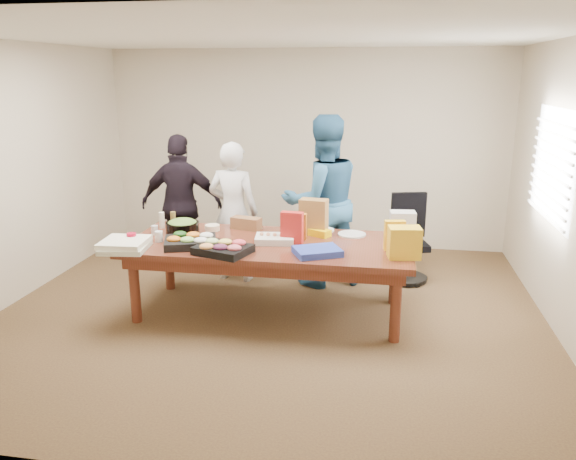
% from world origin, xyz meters
% --- Properties ---
extents(floor, '(5.50, 5.00, 0.02)m').
position_xyz_m(floor, '(0.00, 0.00, -0.01)').
color(floor, '#47301E').
rests_on(floor, ground).
extents(ceiling, '(5.50, 5.00, 0.02)m').
position_xyz_m(ceiling, '(0.00, 0.00, 2.71)').
color(ceiling, white).
rests_on(ceiling, wall_back).
extents(wall_back, '(5.50, 0.04, 2.70)m').
position_xyz_m(wall_back, '(0.00, 2.50, 1.35)').
color(wall_back, beige).
rests_on(wall_back, floor).
extents(wall_front, '(5.50, 0.04, 2.70)m').
position_xyz_m(wall_front, '(0.00, -2.50, 1.35)').
color(wall_front, beige).
rests_on(wall_front, floor).
extents(wall_left, '(0.04, 5.00, 2.70)m').
position_xyz_m(wall_left, '(-2.75, 0.00, 1.35)').
color(wall_left, beige).
rests_on(wall_left, floor).
extents(wall_right, '(0.04, 5.00, 2.70)m').
position_xyz_m(wall_right, '(2.75, 0.00, 1.35)').
color(wall_right, beige).
rests_on(wall_right, floor).
extents(window_panel, '(0.03, 1.40, 1.10)m').
position_xyz_m(window_panel, '(2.72, 0.60, 1.50)').
color(window_panel, white).
rests_on(window_panel, wall_right).
extents(window_blinds, '(0.04, 1.36, 1.00)m').
position_xyz_m(window_blinds, '(2.68, 0.60, 1.50)').
color(window_blinds, beige).
rests_on(window_blinds, wall_right).
extents(conference_table, '(2.80, 1.20, 0.75)m').
position_xyz_m(conference_table, '(0.00, 0.00, 0.38)').
color(conference_table, '#4C1C0F').
rests_on(conference_table, floor).
extents(office_chair, '(0.61, 0.61, 0.98)m').
position_xyz_m(office_chair, '(1.40, 1.15, 0.49)').
color(office_chair, black).
rests_on(office_chair, floor).
extents(person_center, '(0.64, 0.45, 1.63)m').
position_xyz_m(person_center, '(-0.61, 0.89, 0.82)').
color(person_center, silver).
rests_on(person_center, floor).
extents(person_right, '(1.18, 1.09, 1.94)m').
position_xyz_m(person_right, '(0.42, 0.93, 0.97)').
color(person_right, '#295A82').
rests_on(person_right, floor).
extents(person_left, '(1.01, 0.47, 1.68)m').
position_xyz_m(person_left, '(-1.30, 1.07, 0.84)').
color(person_left, black).
rests_on(person_left, floor).
extents(veggie_tray, '(0.59, 0.52, 0.07)m').
position_xyz_m(veggie_tray, '(-0.73, -0.25, 0.79)').
color(veggie_tray, black).
rests_on(veggie_tray, conference_table).
extents(fruit_tray, '(0.57, 0.50, 0.07)m').
position_xyz_m(fruit_tray, '(-0.35, -0.42, 0.79)').
color(fruit_tray, black).
rests_on(fruit_tray, conference_table).
extents(sheet_cake, '(0.41, 0.33, 0.07)m').
position_xyz_m(sheet_cake, '(0.05, 0.00, 0.78)').
color(sheet_cake, silver).
rests_on(sheet_cake, conference_table).
extents(salad_bowl, '(0.38, 0.38, 0.11)m').
position_xyz_m(salad_bowl, '(-0.97, 0.19, 0.81)').
color(salad_bowl, black).
rests_on(salad_bowl, conference_table).
extents(chip_bag_blue, '(0.50, 0.46, 0.06)m').
position_xyz_m(chip_bag_blue, '(0.52, -0.32, 0.78)').
color(chip_bag_blue, '#283DA7').
rests_on(chip_bag_blue, conference_table).
extents(chip_bag_red, '(0.22, 0.11, 0.31)m').
position_xyz_m(chip_bag_red, '(0.23, 0.01, 0.91)').
color(chip_bag_red, red).
rests_on(chip_bag_red, conference_table).
extents(chip_bag_yellow, '(0.20, 0.11, 0.29)m').
position_xyz_m(chip_bag_yellow, '(1.22, -0.05, 0.89)').
color(chip_bag_yellow, yellow).
rests_on(chip_bag_yellow, conference_table).
extents(chip_bag_orange, '(0.17, 0.08, 0.26)m').
position_xyz_m(chip_bag_orange, '(0.26, 0.15, 0.88)').
color(chip_bag_orange, '#BF681C').
rests_on(chip_bag_orange, conference_table).
extents(mayo_jar, '(0.11, 0.11, 0.15)m').
position_xyz_m(mayo_jar, '(0.19, 0.40, 0.83)').
color(mayo_jar, white).
rests_on(mayo_jar, conference_table).
extents(mustard_bottle, '(0.06, 0.06, 0.15)m').
position_xyz_m(mustard_bottle, '(0.22, 0.44, 0.83)').
color(mustard_bottle, '#FEFA29').
rests_on(mustard_bottle, conference_table).
extents(dressing_bottle, '(0.06, 0.06, 0.18)m').
position_xyz_m(dressing_bottle, '(-1.13, 0.35, 0.84)').
color(dressing_bottle, brown).
rests_on(dressing_bottle, conference_table).
extents(ranch_bottle, '(0.07, 0.07, 0.18)m').
position_xyz_m(ranch_bottle, '(-1.25, 0.32, 0.84)').
color(ranch_bottle, silver).
rests_on(ranch_bottle, conference_table).
extents(banana_bunch, '(0.25, 0.22, 0.07)m').
position_xyz_m(banana_bunch, '(0.47, 0.30, 0.79)').
color(banana_bunch, '#F7C700').
rests_on(banana_bunch, conference_table).
extents(bread_loaf, '(0.35, 0.22, 0.13)m').
position_xyz_m(bread_loaf, '(-0.34, 0.44, 0.81)').
color(bread_loaf, brown).
rests_on(bread_loaf, conference_table).
extents(kraft_bag, '(0.30, 0.20, 0.37)m').
position_xyz_m(kraft_bag, '(0.39, 0.38, 0.93)').
color(kraft_bag, olive).
rests_on(kraft_bag, conference_table).
extents(red_cup, '(0.11, 0.11, 0.12)m').
position_xyz_m(red_cup, '(-1.30, -0.33, 0.81)').
color(red_cup, '#AF0B27').
rests_on(red_cup, conference_table).
extents(clear_cup_a, '(0.09, 0.09, 0.11)m').
position_xyz_m(clear_cup_a, '(-1.09, -0.17, 0.80)').
color(clear_cup_a, white).
rests_on(clear_cup_a, conference_table).
extents(clear_cup_b, '(0.09, 0.09, 0.10)m').
position_xyz_m(clear_cup_b, '(-1.23, 0.06, 0.80)').
color(clear_cup_b, silver).
rests_on(clear_cup_b, conference_table).
extents(pizza_box_lower, '(0.46, 0.46, 0.05)m').
position_xyz_m(pizza_box_lower, '(-1.30, -0.48, 0.77)').
color(pizza_box_lower, beige).
rests_on(pizza_box_lower, conference_table).
extents(pizza_box_upper, '(0.44, 0.44, 0.05)m').
position_xyz_m(pizza_box_upper, '(-1.31, -0.47, 0.82)').
color(pizza_box_upper, white).
rests_on(pizza_box_upper, pizza_box_lower).
extents(plate_a, '(0.32, 0.32, 0.02)m').
position_xyz_m(plate_a, '(0.79, 0.39, 0.76)').
color(plate_a, silver).
rests_on(plate_a, conference_table).
extents(plate_b, '(0.26, 0.26, 0.02)m').
position_xyz_m(plate_b, '(0.48, 0.51, 0.76)').
color(plate_b, white).
rests_on(plate_b, conference_table).
extents(dip_bowl_a, '(0.19, 0.19, 0.07)m').
position_xyz_m(dip_bowl_a, '(0.17, 0.33, 0.78)').
color(dip_bowl_a, beige).
rests_on(dip_bowl_a, conference_table).
extents(dip_bowl_b, '(0.16, 0.16, 0.06)m').
position_xyz_m(dip_bowl_b, '(-0.69, 0.32, 0.78)').
color(dip_bowl_b, beige).
rests_on(dip_bowl_b, conference_table).
extents(grocery_bag_white, '(0.27, 0.20, 0.27)m').
position_xyz_m(grocery_bag_white, '(1.30, 0.40, 0.88)').
color(grocery_bag_white, silver).
rests_on(grocery_bag_white, conference_table).
extents(grocery_bag_yellow, '(0.31, 0.24, 0.29)m').
position_xyz_m(grocery_bag_yellow, '(1.30, -0.27, 0.89)').
color(grocery_bag_yellow, yellow).
rests_on(grocery_bag_yellow, conference_table).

